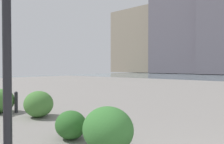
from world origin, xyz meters
name	(u,v)px	position (x,y,z in m)	size (l,w,h in m)	color
building_annex	(179,13)	(26.00, -63.00, 19.70)	(16.02, 11.55, 39.39)	#5B5660
building_highrise	(137,42)	(44.92, -66.94, 12.23)	(17.92, 11.62, 24.45)	gray
bollard_near	(16,102)	(7.32, -1.15, 0.42)	(0.13, 0.13, 0.80)	#232328
shrub_low	(1,101)	(7.78, -0.79, 0.45)	(1.05, 0.95, 0.90)	#477F38
shrub_round	(108,129)	(2.33, -0.71, 0.46)	(1.07, 0.97, 0.91)	#387533
shrub_wide	(71,125)	(3.51, -0.71, 0.33)	(0.78, 0.71, 0.67)	#2D6628
shrub_tall	(39,104)	(6.06, -1.34, 0.45)	(1.05, 0.95, 0.89)	#477F38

